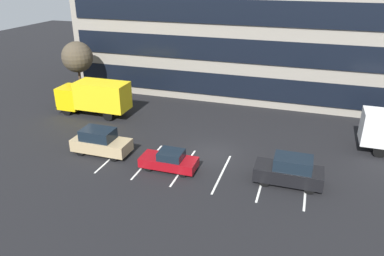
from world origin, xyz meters
The scene contains 7 objects.
ground_plane centered at (0.00, 0.00, 0.00)m, with size 120.00×120.00×0.00m, color black.
lot_markings centered at (0.00, -2.62, 0.00)m, with size 14.14×5.40×0.01m.
box_truck_yellow_all centered at (-12.78, 4.40, 1.86)m, with size 7.12×2.36×3.30m.
suv_tan centered at (-8.07, -2.53, 0.96)m, with size 4.40×1.86×1.99m.
sedan_maroon centered at (-2.26, -3.16, 0.68)m, with size 3.99×1.67×1.43m.
suv_black centered at (5.88, -2.51, 0.96)m, with size 4.38×1.86×1.98m.
bare_tree centered at (-17.00, 8.44, 4.41)m, with size 3.22×3.22×6.05m.
Camera 1 is at (6.30, -24.29, 13.16)m, focal length 34.59 mm.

